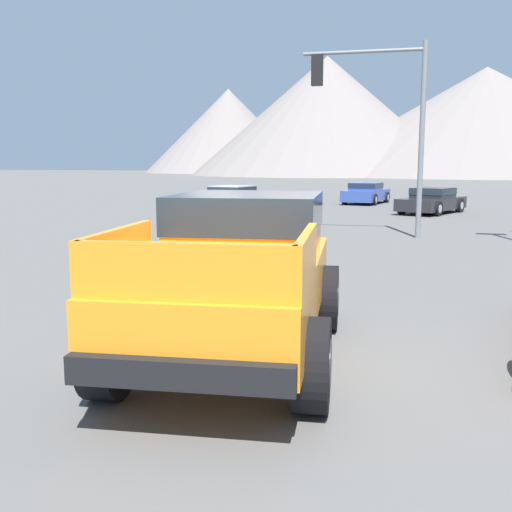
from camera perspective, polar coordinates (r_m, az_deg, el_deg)
name	(u,v)px	position (r m, az deg, el deg)	size (l,w,h in m)	color
ground_plane	(268,362)	(7.06, 1.11, -10.04)	(320.00, 320.00, 0.00)	#5B5956
orange_pickup_truck	(240,265)	(7.22, -1.55, -0.85)	(2.62, 4.91, 1.89)	orange
parked_car_blue	(366,193)	(34.35, 10.44, 5.93)	(2.57, 4.33, 1.18)	#334C9E
parked_car_silver	(232,198)	(28.25, -2.34, 5.49)	(2.76, 4.56, 1.21)	#B7BABF
parked_car_dark	(432,200)	(28.47, 16.41, 5.12)	(3.32, 4.53, 1.16)	#232328
traffic_light_main	(376,103)	(19.03, 11.36, 14.08)	(3.70, 0.38, 5.83)	slate
distant_mountain_range	(387,122)	(119.67, 12.35, 12.39)	(106.50, 68.65, 21.68)	gray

